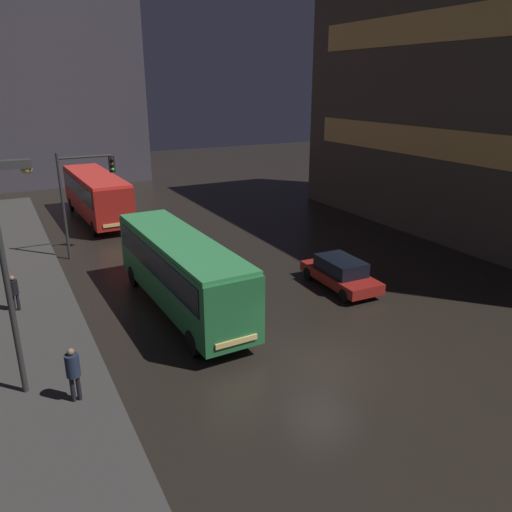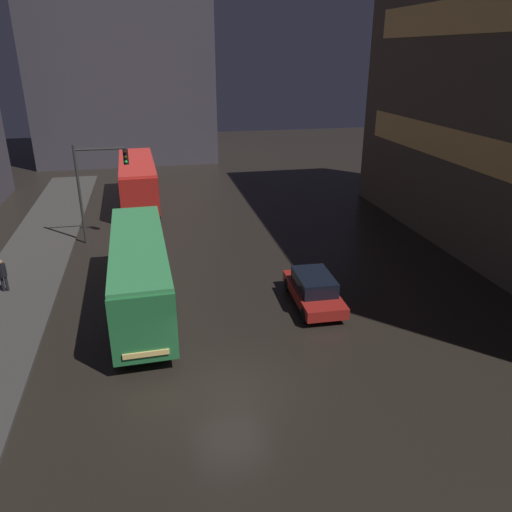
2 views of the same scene
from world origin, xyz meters
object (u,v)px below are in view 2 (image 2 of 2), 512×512
(bus_near, at_px, (140,268))
(traffic_light_main, at_px, (96,177))
(bus_far, at_px, (138,178))
(car_taxi, at_px, (314,289))
(pedestrian_near, at_px, (2,273))

(bus_near, relative_size, traffic_light_main, 1.76)
(bus_far, relative_size, car_taxi, 2.38)
(traffic_light_main, bearing_deg, bus_near, -76.12)
(bus_near, height_order, bus_far, bus_far)
(bus_near, xyz_separation_m, car_taxi, (7.77, -1.14, -1.31))
(car_taxi, bearing_deg, bus_near, -6.54)
(bus_far, bearing_deg, traffic_light_main, 73.21)
(bus_far, distance_m, car_taxi, 20.28)
(car_taxi, bearing_deg, traffic_light_main, -44.54)
(bus_near, bearing_deg, bus_far, -90.91)
(bus_near, distance_m, pedestrian_near, 7.26)
(bus_near, relative_size, bus_far, 0.97)
(car_taxi, relative_size, traffic_light_main, 0.76)
(bus_near, height_order, traffic_light_main, traffic_light_main)
(bus_near, height_order, car_taxi, bus_near)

